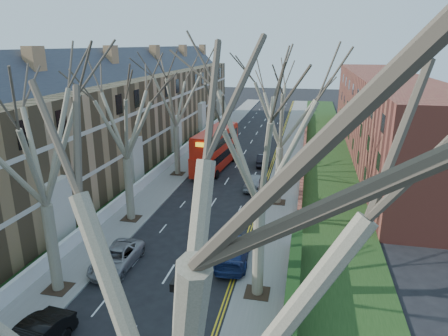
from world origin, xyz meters
The scene contains 17 objects.
pavement_left centered at (-6.00, 39.00, 0.06)m, with size 3.00×102.00×0.12m, color slate.
pavement_right centered at (6.00, 39.00, 0.06)m, with size 3.00×102.00×0.12m, color slate.
terrace_left centered at (-13.65, 31.00, 5.53)m, with size 9.70×78.00×13.60m.
flats_right centered at (17.46, 43.00, 4.98)m, with size 13.97×54.00×10.00m.
front_wall_left centered at (-7.65, 31.00, 0.62)m, with size 0.30×78.00×1.00m.
grass_verge_right centered at (10.50, 39.00, 0.15)m, with size 6.00×102.00×0.06m.
tree_left_mid centered at (-5.70, 6.00, 9.56)m, with size 10.50×10.50×14.71m.
tree_left_far centered at (-5.70, 16.00, 9.24)m, with size 10.15×10.15×14.22m.
tree_left_dist centered at (-5.70, 28.00, 9.56)m, with size 10.50×10.50×14.71m.
tree_right_near centered at (5.70, -6.00, 9.86)m, with size 10.85×10.85×15.20m.
tree_right_mid centered at (5.70, 8.00, 9.56)m, with size 10.50×10.50×14.71m.
tree_right_far centered at (5.70, 22.00, 9.24)m, with size 10.15×10.15×14.22m.
double_decker_bus centered at (-2.14, 31.15, 2.19)m, with size 3.42×10.82×4.46m.
car_left_far centered at (-3.51, 9.08, 0.65)m, with size 2.17×4.70×1.31m, color gray.
car_right_near centered at (3.65, 11.38, 0.75)m, with size 2.11×5.20×1.51m, color navy.
car_right_mid centered at (3.25, 25.42, 0.75)m, with size 1.78×4.43×1.51m, color #92949A.
car_right_far centered at (3.03, 33.57, 0.68)m, with size 1.43×4.10×1.35m, color black.
Camera 1 is at (7.94, -11.63, 13.77)m, focal length 32.00 mm.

